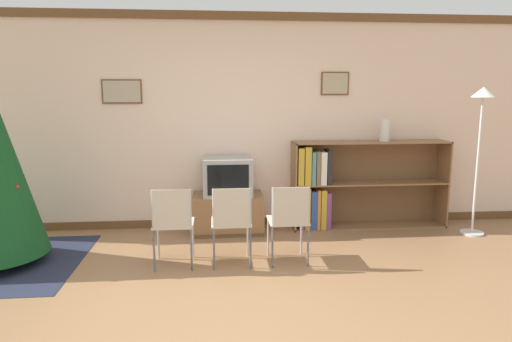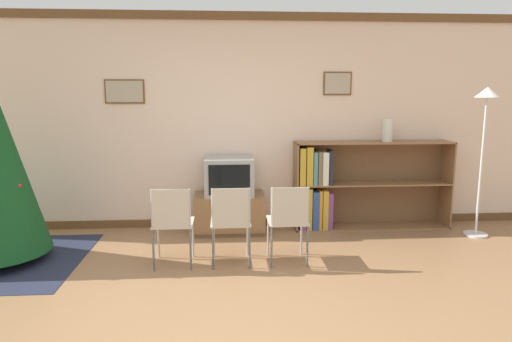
{
  "view_description": "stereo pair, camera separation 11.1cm",
  "coord_description": "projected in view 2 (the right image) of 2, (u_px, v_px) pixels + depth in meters",
  "views": [
    {
      "loc": [
        -0.16,
        -3.34,
        1.74
      ],
      "look_at": [
        0.28,
        1.35,
        0.92
      ],
      "focal_mm": 32.0,
      "sensor_mm": 36.0,
      "label": 1
    },
    {
      "loc": [
        -0.05,
        -3.35,
        1.74
      ],
      "look_at": [
        0.28,
        1.35,
        0.92
      ],
      "focal_mm": 32.0,
      "sensor_mm": 36.0,
      "label": 2
    }
  ],
  "objects": [
    {
      "name": "ground_plane",
      "position": [
        233.0,
        315.0,
        3.6
      ],
      "size": [
        24.0,
        24.0,
        0.0
      ],
      "primitive_type": "plane",
      "color": "#936B47"
    },
    {
      "name": "television",
      "position": [
        229.0,
        176.0,
        5.6
      ],
      "size": [
        0.59,
        0.5,
        0.46
      ],
      "color": "#9E9E99",
      "rests_on": "tv_console"
    },
    {
      "name": "bookshelf",
      "position": [
        342.0,
        186.0,
        5.82
      ],
      "size": [
        2.0,
        0.36,
        1.11
      ],
      "color": "olive",
      "rests_on": "ground_plane"
    },
    {
      "name": "folding_chair_left",
      "position": [
        172.0,
        221.0,
        4.5
      ],
      "size": [
        0.4,
        0.4,
        0.82
      ],
      "color": "#BCB29E",
      "rests_on": "ground_plane"
    },
    {
      "name": "vase",
      "position": [
        388.0,
        130.0,
        5.73
      ],
      "size": [
        0.12,
        0.12,
        0.28
      ],
      "color": "silver",
      "rests_on": "bookshelf"
    },
    {
      "name": "wall_back",
      "position": [
        228.0,
        122.0,
        5.81
      ],
      "size": [
        8.95,
        0.11,
        2.7
      ],
      "color": "beige",
      "rests_on": "ground_plane"
    },
    {
      "name": "folding_chair_right",
      "position": [
        289.0,
        219.0,
        4.58
      ],
      "size": [
        0.4,
        0.4,
        0.82
      ],
      "color": "#BCB29E",
      "rests_on": "ground_plane"
    },
    {
      "name": "standing_lamp",
      "position": [
        485.0,
        123.0,
        5.35
      ],
      "size": [
        0.28,
        0.28,
        1.79
      ],
      "color": "silver",
      "rests_on": "ground_plane"
    },
    {
      "name": "folding_chair_center",
      "position": [
        231.0,
        220.0,
        4.54
      ],
      "size": [
        0.4,
        0.4,
        0.82
      ],
      "color": "#BCB29E",
      "rests_on": "ground_plane"
    },
    {
      "name": "tv_console",
      "position": [
        230.0,
        213.0,
        5.69
      ],
      "size": [
        0.87,
        0.51,
        0.48
      ],
      "color": "brown",
      "rests_on": "ground_plane"
    }
  ]
}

